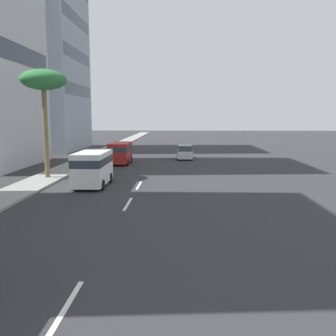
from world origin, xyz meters
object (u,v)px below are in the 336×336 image
Objects in this scene: van_third at (93,166)px; car_fourth at (185,153)px; van_lead at (120,152)px; palm_tree at (44,82)px.

van_third is 1.23× the size of car_fourth.
van_lead is 1.16× the size of car_fourth.
car_fourth is at bearing 158.57° from van_third.
palm_tree is at bearing -23.69° from van_lead.
palm_tree reaches higher than van_third.
palm_tree is at bearing 142.37° from car_fourth.
van_third is at bearing 158.57° from car_fourth.
van_lead is at bearing -179.77° from van_third.
van_third is at bearing 0.23° from van_lead.
van_lead is 12.88m from van_third.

